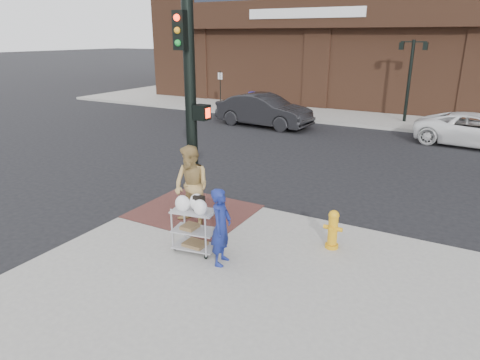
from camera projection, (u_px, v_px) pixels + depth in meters
The scene contains 14 objects.
ground at pixel (193, 236), 9.78m from camera, with size 220.00×220.00×0.00m, color black.
brick_curb_ramp at pixel (194, 211), 10.75m from camera, with size 2.80×2.40×0.01m, color #522A26.
lamp_post at pixel (410, 72), 21.24m from camera, with size 1.32×0.22×4.00m.
parking_sign at pixel (220, 90), 25.70m from camera, with size 0.05×0.05×2.20m, color black.
traffic_signal_pole at pixel (191, 106), 9.72m from camera, with size 0.61×0.51×5.00m.
woman_blue at pixel (221, 227), 8.09m from camera, with size 0.56×0.37×1.53m, color navy.
pedestrian_tan at pixel (191, 186), 9.73m from camera, with size 0.91×0.71×1.88m, color #A9894F.
sedan_dark at pixel (264, 110), 21.31m from camera, with size 1.70×4.87×1.61m, color black.
minivan_white at pixel (478, 130), 17.45m from camera, with size 2.21×4.79×1.33m, color white.
utility_cart at pixel (195, 226), 8.62m from camera, with size 0.95×0.63×1.21m.
fire_hydrant at pixel (333, 229), 8.79m from camera, with size 0.39×0.28×0.84m.
newsbox_red at pixel (266, 103), 24.89m from camera, with size 0.39×0.35×0.93m, color red.
newsbox_yellow at pixel (268, 103), 24.83m from camera, with size 0.39×0.36×0.94m, color gold.
newsbox_blue at pixel (253, 101), 25.13m from camera, with size 0.44×0.40×1.06m, color #1A1DAF.
Camera 1 is at (5.26, -7.20, 4.36)m, focal length 32.00 mm.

